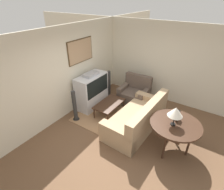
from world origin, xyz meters
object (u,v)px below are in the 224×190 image
object	(u,v)px
table_lamp	(176,112)
console_table	(175,126)
speaker_tower_left	(75,107)
armchair	(134,94)
mantel_clock	(177,115)
speaker_tower_right	(109,84)
coffee_table	(109,104)
tv	(92,91)
couch	(138,119)

from	to	relation	value
table_lamp	console_table	bearing A→B (deg)	-32.13
speaker_tower_left	armchair	bearing A→B (deg)	-27.60
mantel_clock	speaker_tower_right	bearing A→B (deg)	67.52
armchair	speaker_tower_right	xyz separation A→B (m)	(-0.13, 1.01, 0.16)
armchair	speaker_tower_right	world-z (taller)	speaker_tower_right
console_table	coffee_table	bearing A→B (deg)	80.21
armchair	speaker_tower_right	distance (m)	1.03
tv	table_lamp	size ratio (longest dim) A/B	2.63
console_table	mantel_clock	distance (m)	0.27
armchair	mantel_clock	size ratio (longest dim) A/B	4.50
armchair	coffee_table	xyz separation A→B (m)	(-1.10, 0.33, 0.05)
armchair	console_table	bearing A→B (deg)	-40.42
speaker_tower_right	console_table	bearing A→B (deg)	-115.45
tv	speaker_tower_right	size ratio (longest dim) A/B	1.23
coffee_table	speaker_tower_left	bearing A→B (deg)	140.57
mantel_clock	speaker_tower_left	distance (m)	2.87
console_table	speaker_tower_left	world-z (taller)	speaker_tower_left
table_lamp	mantel_clock	distance (m)	0.37
console_table	speaker_tower_right	distance (m)	3.13
tv	couch	bearing A→B (deg)	-96.12
table_lamp	speaker_tower_right	size ratio (longest dim) A/B	0.47
armchair	speaker_tower_left	bearing A→B (deg)	-118.87
table_lamp	speaker_tower_right	bearing A→B (deg)	62.84
console_table	speaker_tower_left	distance (m)	2.86
mantel_clock	speaker_tower_right	distance (m)	3.02
tv	speaker_tower_left	size ratio (longest dim) A/B	1.23
tv	speaker_tower_left	distance (m)	0.91
tv	coffee_table	world-z (taller)	tv
tv	coffee_table	size ratio (longest dim) A/B	1.19
couch	mantel_clock	world-z (taller)	mantel_clock
table_lamp	mantel_clock	xyz separation A→B (m)	(0.27, -0.00, -0.25)
couch	speaker_tower_left	size ratio (longest dim) A/B	2.17
couch	speaker_tower_right	bearing A→B (deg)	-119.79
coffee_table	speaker_tower_right	world-z (taller)	speaker_tower_right
tv	couch	world-z (taller)	tv
console_table	table_lamp	distance (m)	0.43
armchair	tv	bearing A→B (deg)	-137.68
coffee_table	couch	bearing A→B (deg)	-96.74
coffee_table	table_lamp	size ratio (longest dim) A/B	2.21
tv	coffee_table	bearing A→B (deg)	-95.25
speaker_tower_right	mantel_clock	bearing A→B (deg)	-112.48
tv	armchair	bearing A→B (deg)	-46.41
console_table	table_lamp	size ratio (longest dim) A/B	2.52
couch	speaker_tower_right	size ratio (longest dim) A/B	2.17
tv	armchair	xyz separation A→B (m)	(1.03, -1.08, -0.27)
coffee_table	speaker_tower_right	bearing A→B (deg)	35.17
couch	speaker_tower_left	distance (m)	1.89
armchair	console_table	xyz separation A→B (m)	(-1.47, -1.80, 0.42)
table_lamp	speaker_tower_left	xyz separation A→B (m)	(-0.39, 2.76, -0.68)
table_lamp	speaker_tower_right	world-z (taller)	table_lamp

